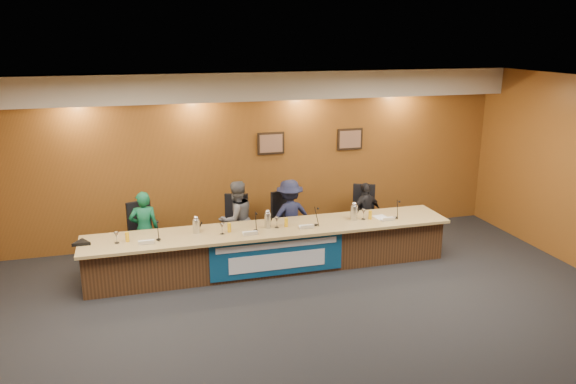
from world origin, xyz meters
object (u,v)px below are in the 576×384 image
object	(u,v)px
office_chair_b	(236,229)
carafe_mid	(268,220)
office_chair_a	(145,238)
carafe_left	(196,226)
office_chair_d	(363,217)
carafe_right	(354,213)
panelist_d	(365,213)
panelist_a	(144,229)
speakerphone	(82,243)
banner	(277,257)
panelist_b	(236,219)
dais_body	(271,249)
panelist_c	(290,216)
office_chair_c	(288,224)

from	to	relation	value
office_chair_b	carafe_mid	world-z (taller)	carafe_mid
office_chair_a	carafe_left	size ratio (longest dim) A/B	2.12
office_chair_d	carafe_right	world-z (taller)	carafe_right
panelist_d	carafe_mid	size ratio (longest dim) A/B	4.57
office_chair_b	office_chair_d	distance (m)	2.45
panelist_a	speakerphone	xyz separation A→B (m)	(-0.95, -0.69, 0.11)
carafe_left	speakerphone	distance (m)	1.75
banner	office_chair_d	size ratio (longest dim) A/B	4.58
office_chair_b	speakerphone	xyz separation A→B (m)	(-2.52, -0.79, 0.30)
panelist_b	panelist_a	bearing A→B (deg)	-20.44
speakerphone	carafe_right	bearing A→B (deg)	-0.44
office_chair_d	carafe_right	distance (m)	1.06
panelist_a	carafe_left	bearing A→B (deg)	141.30
office_chair_b	carafe_mid	distance (m)	1.00
panelist_b	dais_body	bearing A→B (deg)	102.89
panelist_c	banner	bearing A→B (deg)	57.91
carafe_right	office_chair_d	bearing A→B (deg)	57.10
office_chair_a	carafe_mid	size ratio (longest dim) A/B	1.85
panelist_d	speakerphone	xyz separation A→B (m)	(-4.98, -0.69, 0.18)
office_chair_a	office_chair_b	xyz separation A→B (m)	(1.58, 0.00, 0.00)
office_chair_d	office_chair_c	bearing A→B (deg)	-155.52
office_chair_a	office_chair_c	bearing A→B (deg)	-19.06
office_chair_c	carafe_right	bearing A→B (deg)	-65.01
panelist_c	office_chair_c	bearing A→B (deg)	-96.93
office_chair_b	carafe_right	xyz separation A→B (m)	(1.92, -0.83, 0.40)
office_chair_b	office_chair_a	bearing A→B (deg)	-163.28
panelist_c	carafe_right	xyz separation A→B (m)	(0.94, -0.73, 0.21)
office_chair_b	carafe_right	size ratio (longest dim) A/B	1.88
office_chair_b	office_chair_c	size ratio (longest dim) A/B	1.00
office_chair_a	speakerphone	size ratio (longest dim) A/B	1.50
banner	office_chair_c	size ratio (longest dim) A/B	4.58
office_chair_b	carafe_left	bearing A→B (deg)	-119.03
carafe_right	panelist_c	bearing A→B (deg)	142.31
carafe_left	banner	bearing A→B (deg)	-20.11
panelist_b	carafe_left	distance (m)	1.03
carafe_left	carafe_mid	size ratio (longest dim) A/B	0.87
panelist_d	office_chair_b	xyz separation A→B (m)	(-2.45, 0.10, -0.11)
dais_body	carafe_left	size ratio (longest dim) A/B	26.47
dais_body	office_chair_b	size ratio (longest dim) A/B	12.50
panelist_b	carafe_left	bearing A→B (deg)	19.77
office_chair_c	office_chair_d	world-z (taller)	same
panelist_c	carafe_mid	distance (m)	0.96
panelist_b	carafe_left	world-z (taller)	panelist_b
banner	speakerphone	bearing A→B (deg)	172.13
dais_body	office_chair_d	world-z (taller)	dais_body
office_chair_b	office_chair_d	bearing A→B (deg)	16.72
dais_body	office_chair_d	distance (m)	2.15
panelist_c	office_chair_d	xyz separation A→B (m)	(1.48, 0.10, -0.19)
carafe_mid	office_chair_d	bearing A→B (deg)	21.95
banner	panelist_b	bearing A→B (deg)	112.34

